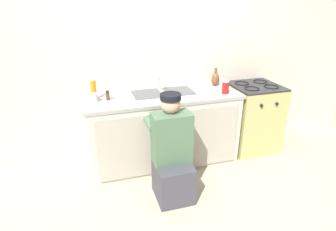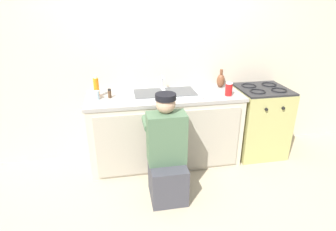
# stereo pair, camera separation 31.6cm
# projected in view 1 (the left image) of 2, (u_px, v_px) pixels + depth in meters

# --- Properties ---
(ground_plane) EXTENTS (12.00, 12.00, 0.00)m
(ground_plane) POSITION_uv_depth(u_px,v_px,m) (170.00, 173.00, 3.35)
(ground_plane) COLOR tan
(back_wall) EXTENTS (6.00, 0.10, 2.50)m
(back_wall) POSITION_uv_depth(u_px,v_px,m) (155.00, 58.00, 3.43)
(back_wall) COLOR beige
(back_wall) RESTS_ON ground_plane
(counter_cabinet) EXTENTS (1.78, 0.62, 0.84)m
(counter_cabinet) POSITION_uv_depth(u_px,v_px,m) (164.00, 131.00, 3.44)
(counter_cabinet) COLOR beige
(counter_cabinet) RESTS_ON ground_plane
(countertop) EXTENTS (1.82, 0.62, 0.04)m
(countertop) POSITION_uv_depth(u_px,v_px,m) (163.00, 97.00, 3.28)
(countertop) COLOR #9E9993
(countertop) RESTS_ON counter_cabinet
(sink_double_basin) EXTENTS (0.80, 0.44, 0.19)m
(sink_double_basin) POSITION_uv_depth(u_px,v_px,m) (163.00, 94.00, 3.26)
(sink_double_basin) COLOR silver
(sink_double_basin) RESTS_ON countertop
(stove_range) EXTENTS (0.62, 0.62, 0.91)m
(stove_range) POSITION_uv_depth(u_px,v_px,m) (252.00, 117.00, 3.77)
(stove_range) COLOR tan
(stove_range) RESTS_ON ground_plane
(plumber_person) EXTENTS (0.42, 0.61, 1.10)m
(plumber_person) POSITION_uv_depth(u_px,v_px,m) (172.00, 157.00, 2.81)
(plumber_person) COLOR #3F3F47
(plumber_person) RESTS_ON ground_plane
(water_glass) EXTENTS (0.06, 0.06, 0.10)m
(water_glass) POSITION_uv_depth(u_px,v_px,m) (95.00, 98.00, 3.04)
(water_glass) COLOR #ADC6CC
(water_glass) RESTS_ON countertop
(spice_bottle_pepper) EXTENTS (0.04, 0.04, 0.10)m
(spice_bottle_pepper) POSITION_uv_depth(u_px,v_px,m) (108.00, 96.00, 3.10)
(spice_bottle_pepper) COLOR #513823
(spice_bottle_pepper) RESTS_ON countertop
(vase_decorative) EXTENTS (0.10, 0.10, 0.23)m
(vase_decorative) POSITION_uv_depth(u_px,v_px,m) (215.00, 79.00, 3.59)
(vase_decorative) COLOR brown
(vase_decorative) RESTS_ON countertop
(soda_cup_red) EXTENTS (0.08, 0.08, 0.15)m
(soda_cup_red) POSITION_uv_depth(u_px,v_px,m) (225.00, 87.00, 3.30)
(soda_cup_red) COLOR red
(soda_cup_red) RESTS_ON countertop
(soap_bottle_orange) EXTENTS (0.06, 0.06, 0.25)m
(soap_bottle_orange) POSITION_uv_depth(u_px,v_px,m) (94.00, 90.00, 3.09)
(soap_bottle_orange) COLOR orange
(soap_bottle_orange) RESTS_ON countertop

